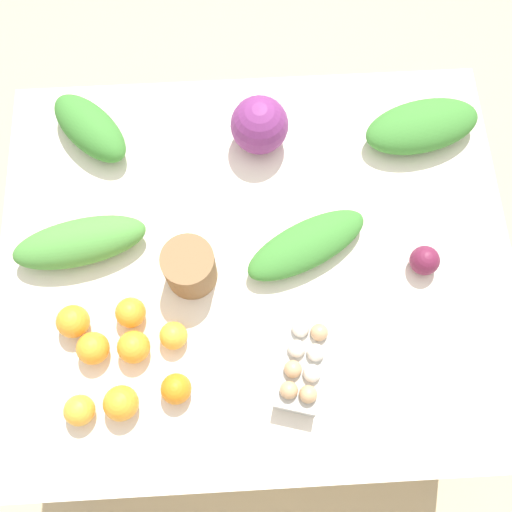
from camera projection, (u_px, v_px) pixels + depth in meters
The scene contains 18 objects.
ground_plane at pixel (256, 323), 2.15m from camera, with size 8.00×8.00×0.00m, color #C6B289.
dining_table at pixel (256, 269), 1.54m from camera, with size 1.31×1.09×0.74m.
cabbage_purple at pixel (259, 125), 1.50m from camera, with size 0.15×0.15×0.15m, color #7A2D75.
egg_carton at pixel (303, 363), 1.32m from camera, with size 0.15×0.24×0.09m.
paper_bag at pixel (190, 267), 1.38m from camera, with size 0.13×0.13×0.13m, color olive.
greens_bunch_scallion at pixel (80, 242), 1.42m from camera, with size 0.33×0.12×0.09m, color #4C933D.
greens_bunch_kale at pixel (90, 128), 1.52m from camera, with size 0.26×0.12×0.10m, color #3D8433.
greens_bunch_beet_tops at pixel (306, 245), 1.43m from camera, with size 0.33×0.12×0.08m, color #3D8433.
greens_bunch_dandelion at pixel (422, 126), 1.53m from camera, with size 0.31×0.15×0.10m, color #3D8433.
beet_root at pixel (425, 260), 1.41m from camera, with size 0.07×0.07×0.07m, color maroon.
orange_0 at pixel (93, 348), 1.34m from camera, with size 0.08×0.08×0.08m, color orange.
orange_1 at pixel (131, 313), 1.37m from camera, with size 0.07×0.07×0.07m, color orange.
orange_2 at pixel (121, 403), 1.30m from camera, with size 0.08×0.08×0.08m, color orange.
orange_3 at pixel (134, 347), 1.34m from camera, with size 0.08×0.08×0.08m, color orange.
orange_4 at pixel (176, 389), 1.31m from camera, with size 0.07×0.07×0.07m, color orange.
orange_5 at pixel (174, 336), 1.35m from camera, with size 0.07×0.07×0.07m, color #F9A833.
orange_6 at pixel (73, 321), 1.36m from camera, with size 0.08×0.08×0.08m, color orange.
orange_7 at pixel (79, 410), 1.29m from camera, with size 0.07×0.07×0.07m, color #F9A833.
Camera 1 is at (-0.03, -0.47, 2.12)m, focal length 40.00 mm.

